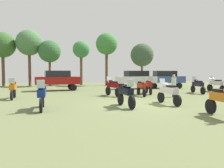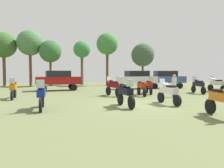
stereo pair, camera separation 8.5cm
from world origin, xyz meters
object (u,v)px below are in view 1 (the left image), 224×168
at_px(motorcycle_2, 149,85).
at_px(motorcycle_6, 216,84).
at_px(motorcycle_3, 113,86).
at_px(tree_7, 3,45).
at_px(motorcycle_5, 223,100).
at_px(tree_6, 50,52).
at_px(motorcycle_1, 42,95).
at_px(car_3, 58,79).
at_px(tree_3, 142,55).
at_px(motorcycle_9, 13,88).
at_px(person_1, 174,84).
at_px(motorcycle_10, 126,93).
at_px(car_2, 136,78).
at_px(motorcycle_7, 198,85).
at_px(tree_2, 29,43).
at_px(motorcycle_12, 168,92).
at_px(car_1, 165,78).
at_px(tree_4, 107,45).
at_px(motorcycle_4, 141,87).

distance_m(motorcycle_2, motorcycle_6, 6.76).
distance_m(motorcycle_3, tree_7, 19.06).
bearing_deg(tree_7, motorcycle_2, -42.74).
xyz_separation_m(motorcycle_3, motorcycle_5, (2.58, -8.69, 0.00)).
distance_m(motorcycle_6, tree_6, 20.17).
relative_size(motorcycle_1, motorcycle_3, 1.09).
relative_size(motorcycle_2, car_3, 0.51).
xyz_separation_m(motorcycle_3, tree_3, (7.69, 13.57, 3.61)).
bearing_deg(motorcycle_9, car_3, -119.52).
distance_m(motorcycle_1, car_3, 11.01).
bearing_deg(person_1, motorcycle_10, 175.69).
xyz_separation_m(car_2, tree_7, (-15.58, 8.35, 4.20)).
relative_size(motorcycle_7, person_1, 1.33).
height_order(motorcycle_10, car_3, car_3).
bearing_deg(motorcycle_10, tree_2, -75.23).
xyz_separation_m(motorcycle_1, motorcycle_2, (8.19, 5.95, -0.00)).
height_order(motorcycle_1, motorcycle_3, motorcycle_3).
height_order(motorcycle_6, motorcycle_7, motorcycle_6).
bearing_deg(motorcycle_12, motorcycle_3, 107.91).
xyz_separation_m(tree_2, tree_3, (15.72, -0.40, -1.33)).
height_order(motorcycle_10, person_1, person_1).
distance_m(person_1, tree_6, 18.24).
height_order(motorcycle_9, motorcycle_10, motorcycle_10).
xyz_separation_m(car_1, tree_2, (-15.76, 7.54, 4.51)).
height_order(motorcycle_7, tree_7, tree_7).
relative_size(motorcycle_7, tree_6, 0.37).
xyz_separation_m(motorcycle_3, car_3, (-4.28, 5.93, 0.43)).
relative_size(motorcycle_6, tree_7, 0.32).
bearing_deg(tree_4, person_1, -82.53).
relative_size(motorcycle_1, motorcycle_2, 1.00).
distance_m(motorcycle_9, person_1, 11.46).
height_order(car_3, tree_3, tree_3).
bearing_deg(motorcycle_2, motorcycle_9, 17.39).
distance_m(motorcycle_9, tree_7, 16.10).
bearing_deg(motorcycle_10, motorcycle_7, -152.73).
bearing_deg(motorcycle_3, motorcycle_10, -113.07).
height_order(motorcycle_6, motorcycle_9, motorcycle_6).
distance_m(car_2, tree_4, 8.47).
distance_m(car_2, tree_7, 18.17).
xyz_separation_m(motorcycle_2, person_1, (0.82, -2.74, 0.24)).
bearing_deg(motorcycle_10, car_2, -118.84).
bearing_deg(motorcycle_5, person_1, -99.70).
xyz_separation_m(motorcycle_4, car_3, (-6.52, 6.30, 0.45)).
xyz_separation_m(person_1, tree_4, (-1.96, 14.96, 4.70)).
xyz_separation_m(motorcycle_12, car_1, (5.57, 11.32, 0.44)).
bearing_deg(tree_6, motorcycle_10, -75.16).
bearing_deg(motorcycle_12, tree_6, 106.70).
bearing_deg(motorcycle_6, tree_4, 119.74).
bearing_deg(motorcycle_12, motorcycle_1, 175.52).
height_order(motorcycle_7, tree_2, tree_2).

